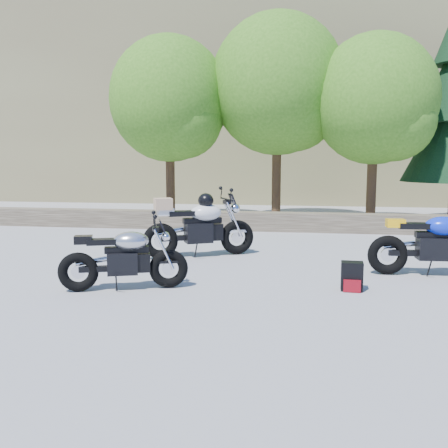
{
  "coord_description": "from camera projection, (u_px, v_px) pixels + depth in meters",
  "views": [
    {
      "loc": [
        1.65,
        -8.05,
        1.95
      ],
      "look_at": [
        0.2,
        1.0,
        0.75
      ],
      "focal_mm": 40.0,
      "sensor_mm": 36.0,
      "label": 1
    }
  ],
  "objects": [
    {
      "name": "tree_decid_right",
      "position": [
        379.0,
        104.0,
        14.15
      ],
      "size": [
        3.54,
        3.54,
        5.41
      ],
      "color": "#382314",
      "rests_on": "ground"
    },
    {
      "name": "white_bike",
      "position": [
        199.0,
        226.0,
        9.95
      ],
      "size": [
        2.13,
        1.19,
        1.27
      ],
      "rotation": [
        0.0,
        0.0,
        0.46
      ],
      "color": "black",
      "rests_on": "ground"
    },
    {
      "name": "tree_decid_mid",
      "position": [
        281.0,
        89.0,
        15.11
      ],
      "size": [
        4.08,
        4.08,
        6.24
      ],
      "color": "#382314",
      "rests_on": "ground"
    },
    {
      "name": "silver_bike",
      "position": [
        125.0,
        259.0,
        7.43
      ],
      "size": [
        1.86,
        0.83,
        0.96
      ],
      "rotation": [
        0.0,
        0.0,
        0.33
      ],
      "color": "black",
      "rests_on": "ground"
    },
    {
      "name": "hillside",
      "position": [
        326.0,
        78.0,
        34.37
      ],
      "size": [
        80.0,
        30.0,
        15.0
      ],
      "primitive_type": "cube",
      "color": "#706345",
      "rests_on": "ground"
    },
    {
      "name": "blue_bike",
      "position": [
        435.0,
        244.0,
        8.33
      ],
      "size": [
        2.19,
        0.69,
        1.1
      ],
      "rotation": [
        0.0,
        0.0,
        0.06
      ],
      "color": "black",
      "rests_on": "ground"
    },
    {
      "name": "backpack",
      "position": [
        352.0,
        277.0,
        7.41
      ],
      "size": [
        0.33,
        0.28,
        0.43
      ],
      "rotation": [
        0.0,
        0.0,
        -0.04
      ],
      "color": "black",
      "rests_on": "ground"
    },
    {
      "name": "ground",
      "position": [
        203.0,
        275.0,
        8.39
      ],
      "size": [
        90.0,
        90.0,
        0.0
      ],
      "primitive_type": "plane",
      "color": "#939399",
      "rests_on": "ground"
    },
    {
      "name": "stone_wall",
      "position": [
        243.0,
        221.0,
        13.75
      ],
      "size": [
        22.0,
        0.55,
        0.5
      ],
      "primitive_type": "cube",
      "color": "#443B2D",
      "rests_on": "ground"
    },
    {
      "name": "tree_decid_left",
      "position": [
        172.0,
        104.0,
        15.28
      ],
      "size": [
        3.67,
        3.67,
        5.62
      ],
      "color": "#382314",
      "rests_on": "ground"
    }
  ]
}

